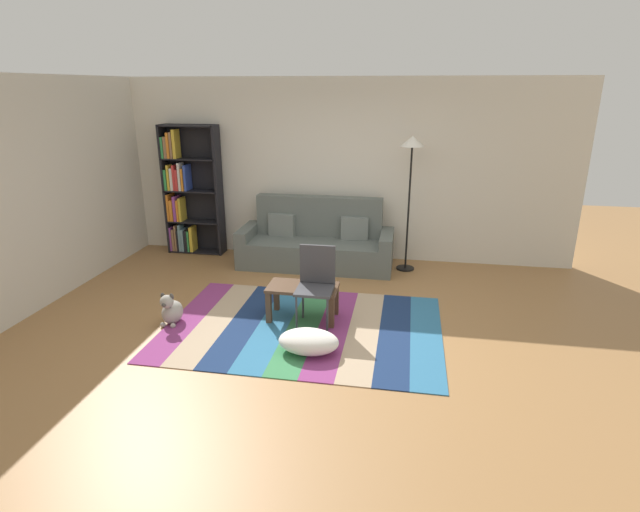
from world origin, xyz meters
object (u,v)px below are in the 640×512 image
at_px(bookshelf, 186,194).
at_px(dog, 171,310).
at_px(standing_lamp, 411,160).
at_px(folding_chair, 316,279).
at_px(coffee_table, 303,292).
at_px(couch, 317,243).
at_px(tv_remote, 309,286).
at_px(pouf, 309,341).

xyz_separation_m(bookshelf, dog, (0.89, -2.52, -0.79)).
xyz_separation_m(standing_lamp, folding_chair, (-0.97, -1.98, -1.07)).
bearing_deg(folding_chair, standing_lamp, 76.22).
bearing_deg(bookshelf, folding_chair, -41.65).
height_order(coffee_table, standing_lamp, standing_lamp).
relative_size(couch, tv_remote, 15.07).
height_order(pouf, folding_chair, folding_chair).
relative_size(pouf, folding_chair, 0.68).
relative_size(couch, folding_chair, 2.51).
bearing_deg(tv_remote, coffee_table, -149.21).
height_order(couch, folding_chair, couch).
height_order(dog, tv_remote, tv_remote).
relative_size(coffee_table, pouf, 1.30).
distance_m(pouf, dog, 1.70).
bearing_deg(coffee_table, pouf, -74.00).
relative_size(couch, pouf, 3.68).
bearing_deg(couch, standing_lamp, 1.74).
height_order(couch, bookshelf, bookshelf).
relative_size(couch, bookshelf, 1.12).
bearing_deg(standing_lamp, coffee_table, -121.00).
bearing_deg(standing_lamp, pouf, -109.15).
relative_size(dog, standing_lamp, 0.21).
bearing_deg(couch, bookshelf, 172.47).
distance_m(coffee_table, tv_remote, 0.11).
bearing_deg(pouf, tv_remote, 101.10).
height_order(dog, standing_lamp, standing_lamp).
height_order(coffee_table, folding_chair, folding_chair).
bearing_deg(folding_chair, bookshelf, 150.75).
bearing_deg(bookshelf, pouf, -48.75).
relative_size(standing_lamp, tv_remote, 12.82).
distance_m(couch, folding_chair, 1.98).
distance_m(coffee_table, pouf, 0.82).
xyz_separation_m(standing_lamp, tv_remote, (-1.07, -1.91, -1.19)).
relative_size(bookshelf, coffee_table, 2.53).
bearing_deg(coffee_table, folding_chair, -24.80).
height_order(coffee_table, dog, coffee_table).
relative_size(pouf, dog, 1.55).
height_order(couch, dog, couch).
relative_size(couch, dog, 5.69).
xyz_separation_m(couch, dog, (-1.26, -2.24, -0.18)).
distance_m(couch, standing_lamp, 1.83).
bearing_deg(pouf, folding_chair, 94.10).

